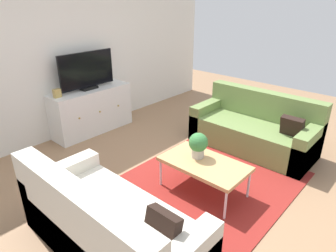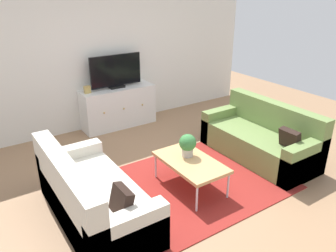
{
  "view_description": "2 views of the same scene",
  "coord_description": "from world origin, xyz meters",
  "px_view_note": "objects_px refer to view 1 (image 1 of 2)",
  "views": [
    {
      "loc": [
        -2.6,
        -1.91,
        2.21
      ],
      "look_at": [
        0.0,
        0.43,
        0.66
      ],
      "focal_mm": 32.0,
      "sensor_mm": 36.0,
      "label": 1
    },
    {
      "loc": [
        -2.45,
        -3.25,
        2.55
      ],
      "look_at": [
        0.0,
        0.43,
        0.66
      ],
      "focal_mm": 35.85,
      "sensor_mm": 36.0,
      "label": 2
    }
  ],
  "objects_px": {
    "couch_left_side": "(105,229)",
    "potted_plant": "(198,144)",
    "tv_console": "(92,110)",
    "flat_screen_tv": "(87,71)",
    "mantel_clock": "(57,93)",
    "couch_right_side": "(255,130)",
    "coffee_table": "(204,164)"
  },
  "relations": [
    {
      "from": "couch_left_side",
      "to": "flat_screen_tv",
      "type": "height_order",
      "value": "flat_screen_tv"
    },
    {
      "from": "couch_right_side",
      "to": "tv_console",
      "type": "xyz_separation_m",
      "value": [
        -1.34,
        2.37,
        0.09
      ]
    },
    {
      "from": "couch_left_side",
      "to": "mantel_clock",
      "type": "bearing_deg",
      "value": 68.13
    },
    {
      "from": "flat_screen_tv",
      "to": "mantel_clock",
      "type": "xyz_separation_m",
      "value": [
        -0.58,
        -0.02,
        -0.24
      ]
    },
    {
      "from": "coffee_table",
      "to": "potted_plant",
      "type": "xyz_separation_m",
      "value": [
        0.05,
        0.13,
        0.2
      ]
    },
    {
      "from": "couch_left_side",
      "to": "potted_plant",
      "type": "xyz_separation_m",
      "value": [
        1.42,
        0.03,
        0.3
      ]
    },
    {
      "from": "potted_plant",
      "to": "mantel_clock",
      "type": "relative_size",
      "value": 2.39
    },
    {
      "from": "mantel_clock",
      "to": "tv_console",
      "type": "bearing_deg",
      "value": -0.0
    },
    {
      "from": "tv_console",
      "to": "mantel_clock",
      "type": "xyz_separation_m",
      "value": [
        -0.58,
        0.0,
        0.44
      ]
    },
    {
      "from": "tv_console",
      "to": "mantel_clock",
      "type": "height_order",
      "value": "mantel_clock"
    },
    {
      "from": "mantel_clock",
      "to": "coffee_table",
      "type": "bearing_deg",
      "value": -80.44
    },
    {
      "from": "couch_left_side",
      "to": "potted_plant",
      "type": "height_order",
      "value": "couch_left_side"
    },
    {
      "from": "couch_left_side",
      "to": "mantel_clock",
      "type": "height_order",
      "value": "mantel_clock"
    },
    {
      "from": "coffee_table",
      "to": "potted_plant",
      "type": "bearing_deg",
      "value": 70.55
    },
    {
      "from": "couch_right_side",
      "to": "couch_left_side",
      "type": "bearing_deg",
      "value": 180.0
    },
    {
      "from": "tv_console",
      "to": "flat_screen_tv",
      "type": "bearing_deg",
      "value": 90.0
    },
    {
      "from": "flat_screen_tv",
      "to": "couch_left_side",
      "type": "bearing_deg",
      "value": -122.62
    },
    {
      "from": "potted_plant",
      "to": "mantel_clock",
      "type": "xyz_separation_m",
      "value": [
        -0.46,
        2.34,
        0.24
      ]
    },
    {
      "from": "couch_left_side",
      "to": "tv_console",
      "type": "height_order",
      "value": "couch_left_side"
    },
    {
      "from": "tv_console",
      "to": "flat_screen_tv",
      "type": "xyz_separation_m",
      "value": [
        0.0,
        0.02,
        0.68
      ]
    },
    {
      "from": "couch_left_side",
      "to": "coffee_table",
      "type": "bearing_deg",
      "value": -4.16
    },
    {
      "from": "flat_screen_tv",
      "to": "potted_plant",
      "type": "bearing_deg",
      "value": -92.83
    },
    {
      "from": "mantel_clock",
      "to": "couch_right_side",
      "type": "bearing_deg",
      "value": -51.06
    },
    {
      "from": "couch_right_side",
      "to": "coffee_table",
      "type": "distance_m",
      "value": 1.51
    },
    {
      "from": "couch_right_side",
      "to": "tv_console",
      "type": "height_order",
      "value": "couch_right_side"
    },
    {
      "from": "couch_right_side",
      "to": "mantel_clock",
      "type": "relative_size",
      "value": 14.04
    },
    {
      "from": "potted_plant",
      "to": "flat_screen_tv",
      "type": "bearing_deg",
      "value": 87.17
    },
    {
      "from": "potted_plant",
      "to": "couch_right_side",
      "type": "bearing_deg",
      "value": -1.18
    },
    {
      "from": "couch_left_side",
      "to": "tv_console",
      "type": "bearing_deg",
      "value": 57.16
    },
    {
      "from": "coffee_table",
      "to": "mantel_clock",
      "type": "distance_m",
      "value": 2.55
    },
    {
      "from": "flat_screen_tv",
      "to": "couch_right_side",
      "type": "bearing_deg",
      "value": -60.78
    },
    {
      "from": "couch_right_side",
      "to": "flat_screen_tv",
      "type": "distance_m",
      "value": 2.85
    }
  ]
}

